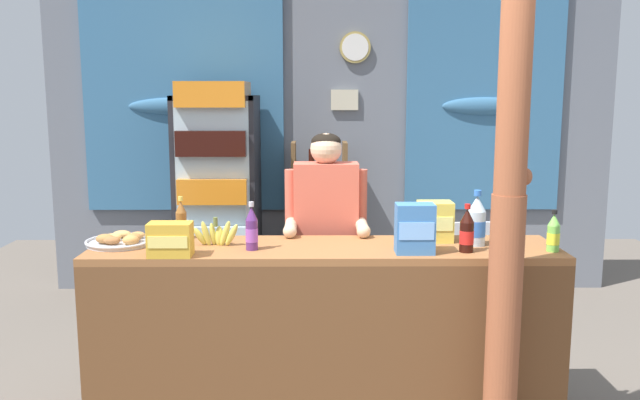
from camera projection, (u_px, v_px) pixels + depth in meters
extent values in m
plane|color=#665B51|center=(337.00, 366.00, 4.38)|extent=(7.64, 7.64, 0.00)
cube|color=slate|center=(331.00, 137.00, 5.96)|extent=(5.04, 0.12, 2.80)
cube|color=teal|center=(184.00, 94.00, 5.80)|extent=(1.75, 0.04, 2.05)
ellipsoid|color=teal|center=(183.00, 106.00, 5.79)|extent=(0.96, 0.10, 0.16)
cube|color=teal|center=(485.00, 94.00, 5.82)|extent=(1.37, 0.04, 2.05)
ellipsoid|color=teal|center=(485.00, 106.00, 5.81)|extent=(0.76, 0.10, 0.16)
cylinder|color=tan|center=(355.00, 47.00, 5.75)|extent=(0.27, 0.03, 0.27)
cylinder|color=white|center=(355.00, 47.00, 5.74)|extent=(0.23, 0.01, 0.23)
cube|color=beige|center=(345.00, 100.00, 5.83)|extent=(0.24, 0.02, 0.18)
cube|color=#935B33|center=(325.00, 250.00, 3.59)|extent=(2.53, 0.55, 0.04)
cube|color=brown|center=(325.00, 353.00, 3.41)|extent=(2.53, 0.04, 0.93)
cube|color=brown|center=(104.00, 335.00, 3.65)|extent=(0.08, 0.50, 0.93)
cube|color=brown|center=(544.00, 334.00, 3.67)|extent=(0.08, 0.50, 0.93)
cylinder|color=#995133|center=(503.00, 329.00, 3.20)|extent=(0.16, 0.16, 1.32)
cylinder|color=#995133|center=(516.00, 50.00, 2.99)|extent=(0.15, 0.15, 1.32)
ellipsoid|color=#995133|center=(526.00, 177.00, 3.08)|extent=(0.06, 0.05, 0.08)
cube|color=#232328|center=(224.00, 196.00, 5.86)|extent=(0.67, 0.04, 1.77)
cube|color=#232328|center=(182.00, 202.00, 5.57)|extent=(0.04, 0.64, 1.77)
cube|color=#232328|center=(256.00, 201.00, 5.57)|extent=(0.04, 0.64, 1.77)
cube|color=#232328|center=(216.00, 98.00, 5.43)|extent=(0.67, 0.64, 0.04)
cube|color=#232328|center=(221.00, 298.00, 5.70)|extent=(0.67, 0.64, 0.08)
cube|color=silver|center=(213.00, 202.00, 5.26)|extent=(0.61, 0.02, 1.61)
cylinder|color=#B7B7BC|center=(247.00, 208.00, 5.24)|extent=(0.02, 0.02, 0.40)
cube|color=silver|center=(220.00, 243.00, 5.63)|extent=(0.59, 0.56, 0.02)
cube|color=silver|center=(217.00, 233.00, 5.48)|extent=(0.55, 0.52, 0.20)
cube|color=silver|center=(219.00, 199.00, 5.56)|extent=(0.59, 0.56, 0.02)
cube|color=orange|center=(216.00, 188.00, 5.42)|extent=(0.55, 0.52, 0.20)
cube|color=silver|center=(218.00, 154.00, 5.50)|extent=(0.59, 0.56, 0.02)
cube|color=black|center=(215.00, 142.00, 5.36)|extent=(0.55, 0.52, 0.20)
cube|color=silver|center=(217.00, 108.00, 5.44)|extent=(0.59, 0.56, 0.02)
cube|color=orange|center=(214.00, 94.00, 5.30)|extent=(0.55, 0.52, 0.20)
cube|color=brown|center=(294.00, 221.00, 5.75)|extent=(0.04, 0.28, 1.37)
cube|color=brown|center=(344.00, 221.00, 5.75)|extent=(0.04, 0.28, 1.37)
cube|color=brown|center=(319.00, 166.00, 5.67)|extent=(0.44, 0.28, 0.02)
cylinder|color=black|center=(312.00, 157.00, 5.66)|extent=(0.05, 0.05, 0.13)
cylinder|color=silver|center=(327.00, 157.00, 5.66)|extent=(0.07, 0.07, 0.14)
cube|color=brown|center=(319.00, 213.00, 5.74)|extent=(0.44, 0.28, 0.02)
cylinder|color=orange|center=(312.00, 205.00, 5.73)|extent=(0.06, 0.06, 0.13)
cylinder|color=brown|center=(327.00, 206.00, 5.73)|extent=(0.06, 0.06, 0.11)
cube|color=brown|center=(319.00, 259.00, 5.81)|extent=(0.44, 0.28, 0.02)
cylinder|color=#56286B|center=(312.00, 251.00, 5.79)|extent=(0.06, 0.06, 0.13)
cylinder|color=black|center=(327.00, 252.00, 5.79)|extent=(0.06, 0.06, 0.11)
cube|color=silver|center=(458.00, 271.00, 5.07)|extent=(0.48, 0.48, 0.04)
cube|color=silver|center=(468.00, 249.00, 4.84)|extent=(0.42, 0.08, 0.40)
cylinder|color=silver|center=(473.00, 291.00, 5.31)|extent=(0.04, 0.04, 0.44)
cylinder|color=silver|center=(427.00, 292.00, 5.27)|extent=(0.04, 0.04, 0.44)
cylinder|color=silver|center=(490.00, 305.00, 4.94)|extent=(0.04, 0.04, 0.44)
cylinder|color=silver|center=(440.00, 307.00, 4.90)|extent=(0.04, 0.04, 0.44)
cube|color=silver|center=(484.00, 255.00, 5.07)|extent=(0.08, 0.40, 0.03)
cube|color=silver|center=(433.00, 256.00, 5.03)|extent=(0.08, 0.40, 0.03)
cylinder|color=#28282D|center=(313.00, 312.00, 4.15)|extent=(0.11, 0.11, 0.86)
cylinder|color=#28282D|center=(339.00, 312.00, 4.15)|extent=(0.11, 0.11, 0.86)
cube|color=#D15B47|center=(326.00, 205.00, 4.04)|extent=(0.39, 0.20, 0.51)
sphere|color=#DBB28E|center=(326.00, 149.00, 3.98)|extent=(0.19, 0.19, 0.19)
ellipsoid|color=black|center=(326.00, 142.00, 3.98)|extent=(0.18, 0.18, 0.10)
cylinder|color=#D15B47|center=(291.00, 196.00, 4.02)|extent=(0.08, 0.08, 0.32)
cylinder|color=#DBB28E|center=(291.00, 227.00, 3.90)|extent=(0.07, 0.26, 0.07)
sphere|color=#DBB28E|center=(290.00, 231.00, 3.77)|extent=(0.08, 0.08, 0.08)
cylinder|color=#D15B47|center=(361.00, 196.00, 4.03)|extent=(0.08, 0.08, 0.32)
cylinder|color=#DBB28E|center=(362.00, 227.00, 3.91)|extent=(0.07, 0.26, 0.07)
sphere|color=#DBB28E|center=(364.00, 231.00, 3.78)|extent=(0.08, 0.08, 0.08)
cylinder|color=silver|center=(476.00, 228.00, 3.59)|extent=(0.10, 0.10, 0.19)
cone|color=silver|center=(477.00, 204.00, 3.57)|extent=(0.10, 0.10, 0.09)
cylinder|color=blue|center=(478.00, 193.00, 3.56)|extent=(0.04, 0.04, 0.03)
cylinder|color=blue|center=(476.00, 228.00, 3.59)|extent=(0.10, 0.10, 0.08)
cylinder|color=black|center=(467.00, 237.00, 3.44)|extent=(0.07, 0.07, 0.16)
cone|color=black|center=(467.00, 216.00, 3.43)|extent=(0.07, 0.07, 0.07)
cylinder|color=red|center=(468.00, 206.00, 3.42)|extent=(0.03, 0.03, 0.03)
cylinder|color=red|center=(467.00, 237.00, 3.44)|extent=(0.07, 0.07, 0.07)
cylinder|color=brown|center=(181.00, 226.00, 3.76)|extent=(0.06, 0.06, 0.15)
cone|color=brown|center=(181.00, 207.00, 3.74)|extent=(0.06, 0.06, 0.07)
cylinder|color=#E5CC4C|center=(180.00, 199.00, 3.73)|extent=(0.03, 0.03, 0.02)
cylinder|color=#E5D166|center=(181.00, 226.00, 3.76)|extent=(0.06, 0.06, 0.07)
cylinder|color=#56286B|center=(252.00, 235.00, 3.49)|extent=(0.06, 0.06, 0.16)
cone|color=#56286B|center=(251.00, 213.00, 3.47)|extent=(0.06, 0.06, 0.07)
cylinder|color=silver|center=(251.00, 204.00, 3.46)|extent=(0.03, 0.03, 0.03)
cylinder|color=purple|center=(252.00, 235.00, 3.49)|extent=(0.07, 0.07, 0.07)
cylinder|color=#75C64C|center=(553.00, 238.00, 3.46)|extent=(0.06, 0.06, 0.14)
cone|color=#75C64C|center=(554.00, 220.00, 3.44)|extent=(0.06, 0.06, 0.06)
cylinder|color=black|center=(555.00, 212.00, 3.44)|extent=(0.03, 0.03, 0.02)
cylinder|color=yellow|center=(553.00, 238.00, 3.46)|extent=(0.07, 0.07, 0.06)
cube|color=gold|center=(170.00, 239.00, 3.35)|extent=(0.22, 0.13, 0.17)
cube|color=#FFE26D|center=(167.00, 242.00, 3.29)|extent=(0.20, 0.00, 0.06)
cube|color=#EAD14C|center=(435.00, 221.00, 3.70)|extent=(0.19, 0.15, 0.22)
cube|color=#FFFF8C|center=(437.00, 224.00, 3.62)|extent=(0.17, 0.00, 0.08)
cube|color=#3D75B7|center=(415.00, 229.00, 3.41)|extent=(0.20, 0.13, 0.26)
cube|color=#7CB5F7|center=(417.00, 231.00, 3.35)|extent=(0.18, 0.00, 0.09)
cylinder|color=#BCBCC1|center=(120.00, 243.00, 3.62)|extent=(0.35, 0.35, 0.02)
torus|color=#BCBCC1|center=(120.00, 241.00, 3.62)|extent=(0.37, 0.37, 0.02)
ellipsoid|color=#B2753D|center=(133.00, 237.00, 3.61)|extent=(0.09, 0.09, 0.05)
ellipsoid|color=#C68947|center=(138.00, 235.00, 3.70)|extent=(0.08, 0.06, 0.04)
ellipsoid|color=tan|center=(122.00, 234.00, 3.72)|extent=(0.10, 0.08, 0.04)
ellipsoid|color=tan|center=(112.00, 237.00, 3.64)|extent=(0.10, 0.07, 0.04)
ellipsoid|color=#B2753D|center=(105.00, 239.00, 3.57)|extent=(0.10, 0.07, 0.05)
ellipsoid|color=#A36638|center=(112.00, 241.00, 3.55)|extent=(0.09, 0.06, 0.05)
ellipsoid|color=#C68947|center=(131.00, 240.00, 3.54)|extent=(0.09, 0.07, 0.05)
ellipsoid|color=#CCC14C|center=(200.00, 236.00, 3.60)|extent=(0.09, 0.04, 0.12)
ellipsoid|color=#CCC14C|center=(206.00, 234.00, 3.59)|extent=(0.07, 0.03, 0.15)
ellipsoid|color=#CCC14C|center=(213.00, 234.00, 3.61)|extent=(0.05, 0.03, 0.13)
ellipsoid|color=#CCC14C|center=(219.00, 236.00, 3.60)|extent=(0.05, 0.04, 0.11)
ellipsoid|color=#CCC14C|center=(225.00, 234.00, 3.59)|extent=(0.08, 0.03, 0.15)
ellipsoid|color=#CCC14C|center=(232.00, 235.00, 3.59)|extent=(0.09, 0.03, 0.13)
cylinder|color=olive|center=(215.00, 222.00, 3.58)|extent=(0.02, 0.02, 0.05)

